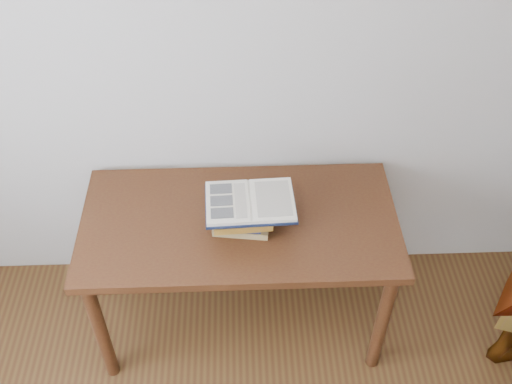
{
  "coord_description": "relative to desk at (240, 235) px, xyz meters",
  "views": [
    {
      "loc": [
        0.05,
        -0.33,
        2.56
      ],
      "look_at": [
        0.11,
        1.31,
        0.95
      ],
      "focal_mm": 42.0,
      "sensor_mm": 36.0,
      "label": 1
    }
  ],
  "objects": [
    {
      "name": "book_stack",
      "position": [
        0.01,
        -0.04,
        0.16
      ],
      "size": [
        0.25,
        0.2,
        0.13
      ],
      "color": "#95824D",
      "rests_on": "desk"
    },
    {
      "name": "desk",
      "position": [
        0.0,
        0.0,
        0.0
      ],
      "size": [
        1.34,
        0.67,
        0.72
      ],
      "color": "#432710",
      "rests_on": "ground"
    },
    {
      "name": "open_book",
      "position": [
        0.05,
        -0.03,
        0.24
      ],
      "size": [
        0.37,
        0.26,
        0.03
      ],
      "rotation": [
        0.0,
        0.0,
        0.04
      ],
      "color": "black",
      "rests_on": "book_stack"
    }
  ]
}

